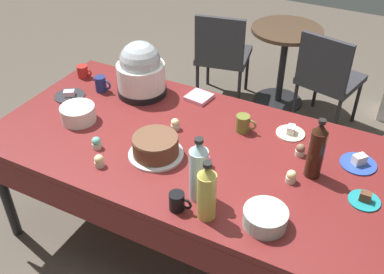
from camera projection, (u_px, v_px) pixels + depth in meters
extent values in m
plane|color=brown|center=(192.00, 238.00, 2.84)|extent=(9.00, 9.00, 0.00)
cube|color=maroon|center=(192.00, 147.00, 2.41)|extent=(2.20, 1.10, 0.04)
cylinder|color=black|center=(4.00, 192.00, 2.67)|extent=(0.06, 0.06, 0.71)
cylinder|color=black|center=(100.00, 115.00, 3.35)|extent=(0.06, 0.06, 0.71)
cube|color=maroon|center=(138.00, 230.00, 2.09)|extent=(2.20, 0.01, 0.18)
cube|color=maroon|center=(231.00, 115.00, 2.86)|extent=(2.20, 0.01, 0.18)
cylinder|color=silver|center=(156.00, 154.00, 2.32)|extent=(0.29, 0.29, 0.01)
cylinder|color=brown|center=(156.00, 146.00, 2.29)|extent=(0.24, 0.24, 0.09)
cylinder|color=brown|center=(155.00, 138.00, 2.26)|extent=(0.23, 0.23, 0.01)
cylinder|color=black|center=(142.00, 90.00, 2.82)|extent=(0.31, 0.31, 0.04)
cylinder|color=white|center=(141.00, 76.00, 2.76)|extent=(0.30, 0.30, 0.16)
sphere|color=#B2BCC1|center=(140.00, 62.00, 2.70)|extent=(0.25, 0.25, 0.25)
cylinder|color=#B2C6BC|center=(265.00, 218.00, 1.92)|extent=(0.19, 0.19, 0.08)
cylinder|color=silver|center=(78.00, 114.00, 2.56)|extent=(0.20, 0.20, 0.09)
cylinder|color=#2D2D33|center=(70.00, 96.00, 2.80)|extent=(0.19, 0.19, 0.01)
cube|color=beige|center=(69.00, 93.00, 2.78)|extent=(0.08, 0.07, 0.03)
cylinder|color=beige|center=(290.00, 133.00, 2.47)|extent=(0.16, 0.16, 0.01)
cube|color=white|center=(291.00, 129.00, 2.46)|extent=(0.05, 0.06, 0.04)
cylinder|color=#2D4CB2|center=(358.00, 164.00, 2.26)|extent=(0.18, 0.18, 0.01)
cube|color=white|center=(359.00, 159.00, 2.24)|extent=(0.08, 0.08, 0.05)
cylinder|color=teal|center=(364.00, 201.00, 2.05)|extent=(0.15, 0.15, 0.01)
cube|color=brown|center=(365.00, 197.00, 2.03)|extent=(0.05, 0.04, 0.04)
cylinder|color=beige|center=(300.00, 153.00, 2.32)|extent=(0.05, 0.05, 0.03)
sphere|color=brown|center=(301.00, 148.00, 2.30)|extent=(0.05, 0.05, 0.05)
cylinder|color=beige|center=(97.00, 145.00, 2.37)|extent=(0.05, 0.05, 0.03)
sphere|color=#6BC6B2|center=(96.00, 141.00, 2.35)|extent=(0.05, 0.05, 0.05)
cylinder|color=beige|center=(175.00, 127.00, 2.51)|extent=(0.05, 0.05, 0.03)
sphere|color=beige|center=(175.00, 122.00, 2.49)|extent=(0.05, 0.05, 0.05)
cylinder|color=beige|center=(206.00, 164.00, 2.25)|extent=(0.05, 0.05, 0.03)
sphere|color=pink|center=(206.00, 159.00, 2.23)|extent=(0.05, 0.05, 0.05)
cylinder|color=beige|center=(291.00, 179.00, 2.15)|extent=(0.05, 0.05, 0.03)
sphere|color=beige|center=(292.00, 175.00, 2.13)|extent=(0.05, 0.05, 0.05)
cylinder|color=beige|center=(100.00, 164.00, 2.25)|extent=(0.05, 0.05, 0.03)
sphere|color=beige|center=(99.00, 159.00, 2.23)|extent=(0.05, 0.05, 0.05)
cylinder|color=silver|center=(199.00, 175.00, 2.00)|extent=(0.09, 0.09, 0.26)
cone|color=silver|center=(199.00, 147.00, 1.91)|extent=(0.08, 0.08, 0.05)
cylinder|color=black|center=(199.00, 140.00, 1.89)|extent=(0.04, 0.04, 0.02)
cylinder|color=#33190F|center=(316.00, 154.00, 2.13)|extent=(0.08, 0.08, 0.26)
cone|color=#33190F|center=(321.00, 128.00, 2.04)|extent=(0.07, 0.07, 0.05)
cylinder|color=black|center=(322.00, 121.00, 2.02)|extent=(0.04, 0.04, 0.02)
cylinder|color=gold|center=(207.00, 196.00, 1.91)|extent=(0.08, 0.08, 0.23)
cone|color=gold|center=(207.00, 171.00, 1.83)|extent=(0.08, 0.08, 0.05)
cylinder|color=black|center=(207.00, 164.00, 1.81)|extent=(0.04, 0.04, 0.02)
cylinder|color=navy|center=(101.00, 84.00, 2.82)|extent=(0.07, 0.07, 0.10)
torus|color=navy|center=(107.00, 85.00, 2.80)|extent=(0.06, 0.01, 0.06)
cylinder|color=olive|center=(243.00, 123.00, 2.47)|extent=(0.08, 0.08, 0.10)
torus|color=olive|center=(251.00, 125.00, 2.45)|extent=(0.06, 0.01, 0.06)
cylinder|color=black|center=(177.00, 201.00, 1.99)|extent=(0.07, 0.07, 0.09)
torus|color=black|center=(186.00, 204.00, 1.97)|extent=(0.06, 0.01, 0.06)
cylinder|color=#B2231E|center=(83.00, 71.00, 2.98)|extent=(0.07, 0.07, 0.08)
torus|color=#B2231E|center=(88.00, 72.00, 2.96)|extent=(0.05, 0.01, 0.05)
cube|color=pink|center=(199.00, 97.00, 2.77)|extent=(0.16, 0.16, 0.02)
cube|color=#333338|center=(224.00, 55.00, 3.99)|extent=(0.52, 0.52, 0.05)
cube|color=#333338|center=(220.00, 41.00, 3.70)|extent=(0.42, 0.12, 0.40)
cylinder|color=black|center=(247.00, 71.00, 4.23)|extent=(0.04, 0.04, 0.40)
cylinder|color=black|center=(208.00, 66.00, 4.32)|extent=(0.04, 0.04, 0.40)
cylinder|color=black|center=(239.00, 91.00, 3.94)|extent=(0.04, 0.04, 0.40)
cylinder|color=black|center=(197.00, 85.00, 4.02)|extent=(0.04, 0.04, 0.40)
cube|color=#333338|center=(331.00, 79.00, 3.64)|extent=(0.53, 0.53, 0.05)
cube|color=#333338|center=(324.00, 63.00, 3.39)|extent=(0.42, 0.14, 0.40)
cylinder|color=black|center=(357.00, 101.00, 3.79)|extent=(0.04, 0.04, 0.40)
cylinder|color=black|center=(316.00, 87.00, 3.99)|extent=(0.04, 0.04, 0.40)
cylinder|color=black|center=(336.00, 121.00, 3.56)|extent=(0.04, 0.04, 0.40)
cylinder|color=black|center=(294.00, 104.00, 3.76)|extent=(0.04, 0.04, 0.40)
cylinder|color=#473323|center=(287.00, 30.00, 3.75)|extent=(0.60, 0.60, 0.03)
cylinder|color=black|center=(282.00, 67.00, 3.96)|extent=(0.06, 0.06, 0.67)
cylinder|color=black|center=(278.00, 101.00, 4.16)|extent=(0.44, 0.44, 0.02)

